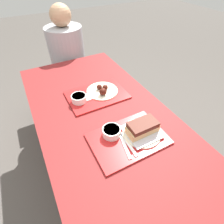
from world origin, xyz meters
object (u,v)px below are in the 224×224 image
tray_near (128,139)px  bowl_coleslaw_far (79,98)px  bowl_coleslaw_near (112,131)px  brisket_sandwich_plate (142,129)px  wings_plate_far (102,90)px  tray_far (97,95)px  person_seated_across (67,49)px

tray_near → bowl_coleslaw_far: 0.45m
bowl_coleslaw_near → bowl_coleslaw_far: (-0.06, 0.37, 0.00)m
tray_near → brisket_sandwich_plate: bearing=-3.6°
tray_near → wings_plate_far: 0.46m
brisket_sandwich_plate → wings_plate_far: size_ratio=0.97×
bowl_coleslaw_near → wings_plate_far: bearing=71.6°
bowl_coleslaw_near → brisket_sandwich_plate: size_ratio=0.47×
brisket_sandwich_plate → bowl_coleslaw_far: size_ratio=2.13×
tray_far → bowl_coleslaw_far: bowl_coleslaw_far is taller
tray_near → person_seated_across: size_ratio=0.58×
tray_far → bowl_coleslaw_far: 0.14m
tray_near → wings_plate_far: wings_plate_far is taller
brisket_sandwich_plate → person_seated_across: bearing=91.6°
wings_plate_far → person_seated_across: 0.84m
brisket_sandwich_plate → bowl_coleslaw_far: brisket_sandwich_plate is taller
brisket_sandwich_plate → bowl_coleslaw_near: bearing=155.3°
tray_near → person_seated_across: 1.30m
tray_far → wings_plate_far: size_ratio=1.82×
bowl_coleslaw_far → tray_far: bearing=4.4°
wings_plate_far → person_seated_across: size_ratio=0.32×
bowl_coleslaw_far → person_seated_across: size_ratio=0.14×
wings_plate_far → tray_near: bearing=-97.5°
brisket_sandwich_plate → bowl_coleslaw_far: 0.49m
bowl_coleslaw_far → wings_plate_far: (0.19, 0.02, -0.01)m
bowl_coleslaw_far → person_seated_across: bearing=78.5°
bowl_coleslaw_near → wings_plate_far: 0.41m
bowl_coleslaw_near → bowl_coleslaw_far: size_ratio=1.00×
brisket_sandwich_plate → bowl_coleslaw_far: (-0.21, 0.44, -0.01)m
tray_far → bowl_coleslaw_far: (-0.14, -0.01, 0.03)m
bowl_coleslaw_near → brisket_sandwich_plate: 0.17m
tray_far → bowl_coleslaw_near: size_ratio=4.01×
brisket_sandwich_plate → person_seated_across: 1.30m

